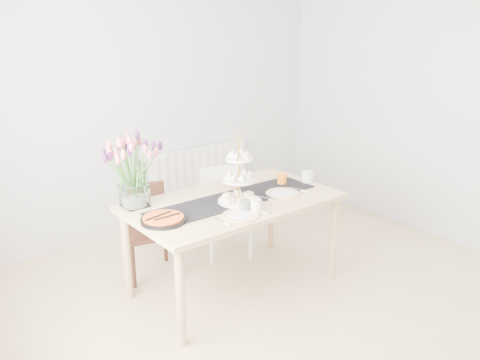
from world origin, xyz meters
TOP-DOWN VIEW (x-y plane):
  - room_shell at (0.00, 0.00)m, footprint 4.50×4.50m
  - radiator at (0.50, 2.19)m, footprint 1.20×0.08m
  - dining_table at (-0.19, 0.70)m, footprint 1.60×0.90m
  - chair_brown at (-0.58, 1.39)m, footprint 0.48×0.48m
  - chair_white at (0.17, 1.32)m, footprint 0.50×0.50m
  - table_runner at (-0.19, 0.70)m, footprint 1.40×0.35m
  - tulip_vase at (-0.85, 1.04)m, footprint 0.63×0.63m
  - cake_stand at (-0.20, 0.63)m, footprint 0.32×0.32m
  - teapot at (0.03, 0.93)m, footprint 0.30×0.27m
  - cream_jug at (0.54, 0.65)m, footprint 0.12×0.12m
  - tart_tin at (-0.83, 0.66)m, footprint 0.31×0.31m
  - mug_grey at (-0.29, 0.46)m, footprint 0.11×0.11m
  - mug_white at (-0.22, 0.41)m, footprint 0.08×0.08m
  - mug_orange at (0.35, 0.75)m, footprint 0.10×0.10m
  - plate_left at (-0.36, 0.41)m, footprint 0.28×0.28m
  - plate_right at (0.18, 0.56)m, footprint 0.34×0.34m

SIDE VIEW (x-z plane):
  - chair_brown at x=-0.58m, z-range 0.05..0.81m
  - chair_white at x=0.17m, z-range 0.06..0.84m
  - radiator at x=0.50m, z-range 0.15..0.75m
  - dining_table at x=-0.19m, z-range 0.30..1.05m
  - table_runner at x=-0.19m, z-range 0.75..0.76m
  - plate_left at x=-0.36m, z-range 0.75..0.76m
  - plate_right at x=0.18m, z-range 0.75..0.76m
  - tart_tin at x=-0.83m, z-range 0.75..0.79m
  - mug_grey at x=-0.29m, z-range 0.75..0.84m
  - mug_orange at x=0.35m, z-range 0.75..0.84m
  - mug_white at x=-0.22m, z-range 0.75..0.84m
  - cream_jug at x=0.54m, z-range 0.75..0.85m
  - teapot at x=0.03m, z-range 0.75..0.91m
  - cake_stand at x=-0.20m, z-range 0.65..1.12m
  - tulip_vase at x=-0.85m, z-range 0.83..1.36m
  - room_shell at x=0.00m, z-range -0.95..3.55m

